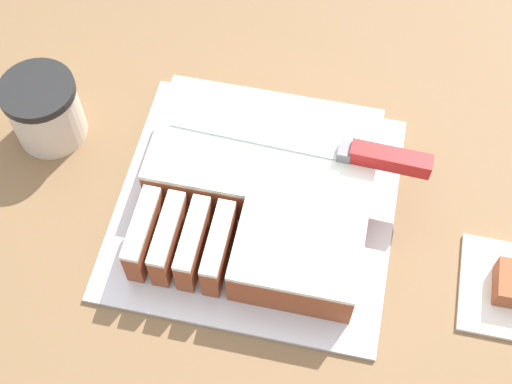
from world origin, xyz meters
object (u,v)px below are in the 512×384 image
at_px(cake_board, 256,206).
at_px(coffee_cup, 45,110).
at_px(cake, 262,189).
at_px(knife, 358,153).

distance_m(cake_board, coffee_cup, 0.30).
bearing_deg(cake_board, coffee_cup, 168.73).
relative_size(cake, knife, 0.85).
relative_size(cake_board, cake, 1.26).
height_order(cake_board, knife, knife).
distance_m(knife, coffee_cup, 0.40).
bearing_deg(cake_board, cake, 45.29).
distance_m(cake_board, knife, 0.14).
bearing_deg(coffee_cup, knife, -0.54).
xyz_separation_m(knife, coffee_cup, (-0.40, 0.00, -0.03)).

